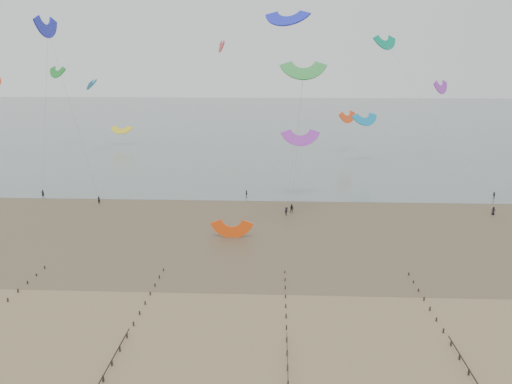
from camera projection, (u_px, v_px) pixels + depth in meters
ground at (254, 313)px, 61.83m from camera, size 500.00×500.00×0.00m
sea_and_shore at (241, 224)px, 95.19m from camera, size 500.00×665.00×0.03m
kitesurfer_lead at (99, 200)px, 108.07m from camera, size 0.64×0.45×1.69m
kitesurfers at (362, 200)px, 107.66m from camera, size 110.48×22.19×1.78m
grounded_kite at (232, 237)px, 87.86m from camera, size 6.35×5.00×3.44m
kites_airborne at (280, 92)px, 143.64m from camera, size 246.67×124.80×37.54m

